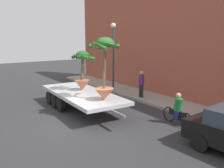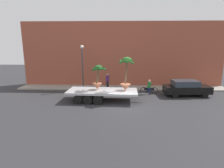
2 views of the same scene
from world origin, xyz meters
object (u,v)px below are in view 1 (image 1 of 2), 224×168
Objects in this scene: cyclist at (178,111)px; street_lamp at (113,48)px; potted_palm_rear at (83,69)px; pedestrian_near_gate at (141,84)px; flatbed_trailer at (80,95)px; potted_palm_middle at (104,67)px.

street_lamp is at bearing 168.58° from cyclist.
potted_palm_rear is at bearing -59.68° from street_lamp.
pedestrian_near_gate is at bearing 5.57° from street_lamp.
street_lamp is at bearing -174.43° from pedestrian_near_gate.
potted_palm_middle reaches higher than flatbed_trailer.
potted_palm_rear is (-0.16, 0.29, 1.42)m from flatbed_trailer.
flatbed_trailer is at bearing -177.52° from potted_palm_middle.
flatbed_trailer is at bearing -96.26° from pedestrian_near_gate.
potted_palm_middle is at bearing 2.48° from flatbed_trailer.
flatbed_trailer is 1.46m from potted_palm_rear.
pedestrian_near_gate reaches higher than flatbed_trailer.
flatbed_trailer is at bearing -153.16° from cyclist.
flatbed_trailer is 3.25× the size of potted_palm_rear.
street_lamp is (-2.14, 3.65, 1.03)m from potted_palm_rear.
flatbed_trailer is 4.25m from pedestrian_near_gate.
cyclist is at bearing 26.84° from flatbed_trailer.
potted_palm_rear is at bearing -99.09° from pedestrian_near_gate.
cyclist is at bearing 43.39° from potted_palm_middle.
street_lamp reaches higher than potted_palm_middle.
flatbed_trailer is 3.01m from potted_palm_middle.
street_lamp is at bearing 140.70° from potted_palm_middle.
potted_palm_rear is 2.60m from potted_palm_middle.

